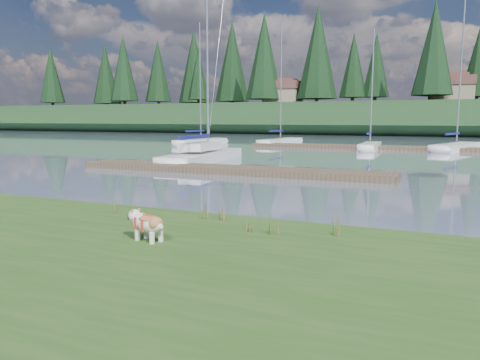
% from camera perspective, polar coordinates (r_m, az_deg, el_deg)
% --- Properties ---
extents(ground, '(200.00, 200.00, 0.00)m').
position_cam_1_polar(ground, '(41.92, 16.10, 3.64)').
color(ground, gray).
rests_on(ground, ground).
extents(bank, '(60.00, 9.00, 0.35)m').
position_cam_1_polar(bank, '(8.33, -22.22, -10.25)').
color(bank, '#2E4D1C').
rests_on(bank, ground).
extents(ridge, '(200.00, 20.00, 5.00)m').
position_cam_1_polar(ridge, '(84.63, 20.31, 6.98)').
color(ridge, '#193419').
rests_on(ridge, ground).
extents(bulldog, '(0.94, 0.52, 0.55)m').
position_cam_1_polar(bulldog, '(8.97, -11.19, -5.14)').
color(bulldog, silver).
rests_on(bulldog, bank).
extents(sailboat_main, '(3.11, 10.46, 14.66)m').
position_cam_1_polar(sailboat_main, '(29.68, -3.95, 3.23)').
color(sailboat_main, silver).
rests_on(sailboat_main, ground).
extents(dock_near, '(16.00, 2.00, 0.30)m').
position_cam_1_polar(dock_near, '(22.80, -1.58, 1.27)').
color(dock_near, '#4C3D2C').
rests_on(dock_near, ground).
extents(dock_far, '(26.00, 2.20, 0.30)m').
position_cam_1_polar(dock_far, '(41.68, 18.83, 3.71)').
color(dock_far, '#4C3D2C').
rests_on(dock_far, ground).
extents(sailboat_bg_0, '(2.50, 8.38, 11.94)m').
position_cam_1_polar(sailboat_bg_0, '(47.57, -4.29, 4.73)').
color(sailboat_bg_0, silver).
rests_on(sailboat_bg_0, ground).
extents(sailboat_bg_1, '(2.61, 8.32, 12.18)m').
position_cam_1_polar(sailboat_bg_1, '(48.37, 5.32, 4.77)').
color(sailboat_bg_1, silver).
rests_on(sailboat_bg_1, ground).
extents(sailboat_bg_2, '(1.51, 6.61, 10.02)m').
position_cam_1_polar(sailboat_bg_2, '(41.48, 15.66, 4.07)').
color(sailboat_bg_2, silver).
rests_on(sailboat_bg_2, ground).
extents(sailboat_bg_3, '(4.40, 8.97, 12.93)m').
position_cam_1_polar(sailboat_bg_3, '(43.36, 25.17, 3.76)').
color(sailboat_bg_3, silver).
rests_on(sailboat_bg_3, ground).
extents(weed_0, '(0.17, 0.14, 0.51)m').
position_cam_1_polar(weed_0, '(10.76, -4.40, -3.62)').
color(weed_0, '#475B23').
rests_on(weed_0, bank).
extents(weed_1, '(0.17, 0.14, 0.47)m').
position_cam_1_polar(weed_1, '(10.62, -2.11, -3.85)').
color(weed_1, '#475B23').
rests_on(weed_1, bank).
extents(weed_2, '(0.17, 0.14, 0.57)m').
position_cam_1_polar(weed_2, '(9.36, 4.29, -5.14)').
color(weed_2, '#475B23').
rests_on(weed_2, bank).
extents(weed_3, '(0.17, 0.14, 0.54)m').
position_cam_1_polar(weed_3, '(11.79, -14.96, -2.79)').
color(weed_3, '#475B23').
rests_on(weed_3, bank).
extents(weed_4, '(0.17, 0.14, 0.47)m').
position_cam_1_polar(weed_4, '(9.51, 1.17, -5.17)').
color(weed_4, '#475B23').
rests_on(weed_4, bank).
extents(weed_5, '(0.17, 0.14, 0.53)m').
position_cam_1_polar(weed_5, '(9.45, 11.79, -5.25)').
color(weed_5, '#475B23').
rests_on(weed_5, bank).
extents(mud_lip, '(60.00, 0.50, 0.14)m').
position_cam_1_polar(mud_lip, '(11.71, -6.42, -5.19)').
color(mud_lip, '#33281C').
rests_on(mud_lip, ground).
extents(conifer_0, '(5.72, 5.72, 14.15)m').
position_cam_1_polar(conifer_0, '(99.75, -14.00, 13.08)').
color(conifer_0, '#382619').
rests_on(conifer_0, ridge).
extents(conifer_1, '(4.40, 4.40, 11.30)m').
position_cam_1_polar(conifer_1, '(94.70, -5.08, 12.75)').
color(conifer_1, '#382619').
rests_on(conifer_1, ridge).
extents(conifer_2, '(6.60, 6.60, 16.05)m').
position_cam_1_polar(conifer_2, '(85.89, 2.96, 14.83)').
color(conifer_2, '#382619').
rests_on(conifer_2, ridge).
extents(conifer_3, '(4.84, 4.84, 12.25)m').
position_cam_1_polar(conifer_3, '(85.40, 13.66, 13.45)').
color(conifer_3, '#382619').
rests_on(conifer_3, ridge).
extents(conifer_4, '(6.16, 6.16, 15.10)m').
position_cam_1_polar(conifer_4, '(78.18, 22.58, 14.66)').
color(conifer_4, '#382619').
rests_on(conifer_4, ridge).
extents(house_0, '(6.30, 5.30, 4.65)m').
position_cam_1_polar(house_0, '(86.17, 5.32, 10.62)').
color(house_0, gray).
rests_on(house_0, ridge).
extents(house_1, '(6.30, 5.30, 4.65)m').
position_cam_1_polar(house_1, '(82.56, 24.59, 10.11)').
color(house_1, gray).
rests_on(house_1, ridge).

